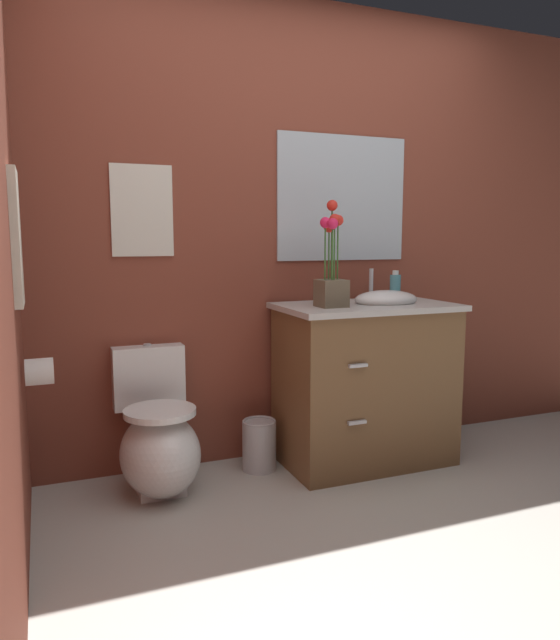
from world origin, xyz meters
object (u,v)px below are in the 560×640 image
(soap_bottle, at_px, (395,287))
(toilet_paper_roll, at_px, (39,372))
(flower_vase, at_px, (332,272))
(toilet, at_px, (158,442))
(hanging_towel, at_px, (16,238))
(trash_bin, at_px, (259,445))
(wall_mirror, at_px, (342,198))
(wall_poster, at_px, (142,211))
(vanity_cabinet, at_px, (365,381))

(soap_bottle, relative_size, toilet_paper_roll, 1.54)
(toilet_paper_roll, bearing_deg, flower_vase, 4.93)
(toilet, xyz_separation_m, hanging_towel, (-0.57, -0.29, 0.98))
(trash_bin, relative_size, wall_mirror, 0.34)
(soap_bottle, xyz_separation_m, trash_bin, (-0.82, 0.00, -0.82))
(toilet, bearing_deg, wall_poster, 90.00)
(flower_vase, relative_size, wall_mirror, 0.68)
(vanity_cabinet, bearing_deg, hanging_towel, -171.27)
(vanity_cabinet, distance_m, soap_bottle, 0.56)
(flower_vase, height_order, toilet_paper_roll, flower_vase)
(hanging_towel, relative_size, toilet_paper_roll, 4.73)
(vanity_cabinet, bearing_deg, wall_mirror, 90.52)
(soap_bottle, xyz_separation_m, toilet_paper_roll, (-1.88, -0.26, -0.27))
(vanity_cabinet, height_order, flower_vase, flower_vase)
(flower_vase, relative_size, toilet_paper_roll, 4.94)
(toilet, bearing_deg, vanity_cabinet, -1.34)
(soap_bottle, relative_size, hanging_towel, 0.33)
(soap_bottle, bearing_deg, wall_poster, 171.47)
(vanity_cabinet, xyz_separation_m, wall_poster, (-1.13, 0.29, 0.91))
(vanity_cabinet, xyz_separation_m, trash_bin, (-0.59, 0.09, -0.31))
(hanging_towel, height_order, toilet_paper_roll, hanging_towel)
(soap_bottle, height_order, hanging_towel, hanging_towel)
(soap_bottle, distance_m, wall_poster, 1.44)
(wall_mirror, distance_m, hanging_towel, 1.80)
(soap_bottle, relative_size, wall_poster, 0.37)
(toilet, relative_size, soap_bottle, 4.06)
(flower_vase, bearing_deg, toilet_paper_roll, -175.07)
(toilet, distance_m, vanity_cabinet, 1.15)
(wall_mirror, bearing_deg, toilet, -166.65)
(vanity_cabinet, xyz_separation_m, hanging_towel, (-1.70, -0.26, 0.78))
(vanity_cabinet, xyz_separation_m, soap_bottle, (0.23, 0.09, 0.50))
(soap_bottle, xyz_separation_m, hanging_towel, (-1.93, -0.35, 0.27))
(vanity_cabinet, relative_size, wall_mirror, 1.32)
(toilet, height_order, soap_bottle, soap_bottle)
(vanity_cabinet, bearing_deg, flower_vase, -168.49)
(hanging_towel, bearing_deg, vanity_cabinet, 8.73)
(soap_bottle, bearing_deg, toilet, -177.34)
(wall_poster, distance_m, toilet_paper_roll, 0.97)
(soap_bottle, height_order, wall_poster, wall_poster)
(wall_poster, bearing_deg, flower_vase, -21.07)
(wall_poster, height_order, toilet_paper_roll, wall_poster)
(hanging_towel, bearing_deg, wall_mirror, 18.12)
(hanging_towel, distance_m, toilet_paper_roll, 0.56)
(vanity_cabinet, bearing_deg, soap_bottle, 21.14)
(toilet, height_order, vanity_cabinet, vanity_cabinet)
(toilet_paper_roll, bearing_deg, toilet, 20.95)
(soap_bottle, distance_m, wall_mirror, 0.59)
(soap_bottle, relative_size, wall_mirror, 0.21)
(toilet, xyz_separation_m, wall_mirror, (1.13, 0.27, 1.21))
(vanity_cabinet, distance_m, wall_poster, 1.48)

